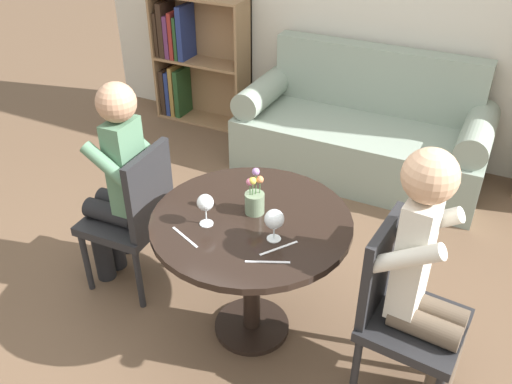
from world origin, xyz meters
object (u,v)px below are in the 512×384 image
Objects in this scene: bookshelf_left at (191,59)px; wine_glass_right at (274,220)px; couch at (362,135)px; chair_right at (400,307)px; person_right at (427,280)px; wine_glass_left at (205,204)px; flower_vase at (255,199)px; chair_left at (135,213)px; person_left at (117,184)px.

bookshelf_left is 2.92m from wine_glass_right.
couch reaches higher than chair_right.
chair_right is 0.22m from person_right.
flower_vase reaches higher than wine_glass_left.
person_left reaches higher than chair_left.
chair_left is 1.48m from chair_right.
person_right reaches higher than flower_vase.
flower_vase is (-0.17, 0.15, -0.03)m from wine_glass_right.
person_left is at bearing 92.70° from person_right.
person_right is 0.84m from flower_vase.
bookshelf_left is (-1.70, 0.27, 0.25)m from couch.
flower_vase is at bearing 138.99° from wine_glass_right.
chair_left is 0.97m from wine_glass_right.
bookshelf_left reaches higher than chair_right.
person_left is at bearing 172.40° from wine_glass_right.
couch is at bearing 85.26° from wine_glass_left.
bookshelf_left reaches higher than wine_glass_left.
person_left reaches higher than chair_right.
person_right reaches higher than chair_left.
person_left is 8.18× the size of wine_glass_right.
couch is 7.68× the size of flower_vase.
person_right is at bearing 85.30° from person_left.
wine_glass_right is at bearing 79.92° from person_left.
bookshelf_left is 1.26× the size of chair_right.
flower_vase is at bearing 88.60° from person_left.
wine_glass_left is (1.53, -2.28, 0.28)m from bookshelf_left.
wine_glass_right is at bearing 102.77° from chair_right.
chair_right is 0.72× the size of person_left.
wine_glass_left is 1.03× the size of wine_glass_right.
flower_vase reaches higher than couch.
chair_right is 0.68m from wine_glass_right.
couch is 2.05m from person_left.
bookshelf_left is at bearing -160.10° from person_left.
bookshelf_left is at bearing 53.37° from chair_right.
couch is at bearing 26.28° from chair_right.
bookshelf_left is 0.88× the size of person_right.
chair_right is (1.48, -0.06, 0.00)m from chair_left.
wine_glass_left is (0.66, -0.17, 0.18)m from person_left.
wine_glass_right is at bearing 100.73° from person_right.
wine_glass_left is 0.66× the size of flower_vase.
wine_glass_left is at bearing 100.89° from person_right.
couch is 1.89m from flower_vase.
person_right is at bearing 5.81° from wine_glass_right.
wine_glass_left is at bearing -56.09° from bookshelf_left.
couch is 1.74m from bookshelf_left.
chair_left is 0.72× the size of person_left.
bookshelf_left is 7.19× the size of wine_glass_left.
chair_left is 0.69m from wine_glass_left.
couch reaches higher than wine_glass_right.
chair_left is (-0.74, -1.83, 0.18)m from couch.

